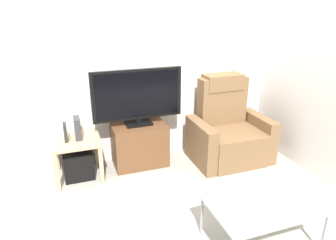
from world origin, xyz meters
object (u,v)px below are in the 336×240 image
book_upright (65,132)px  coffee_table (263,205)px  television (138,96)px  cell_phone (255,201)px  recliner_armchair (228,131)px  game_console (77,128)px  side_table (76,145)px  tv_stand (140,145)px  subwoofer_box (78,163)px

book_upright → coffee_table: (1.47, -1.62, -0.21)m
television → cell_phone: size_ratio=7.28×
recliner_armchair → book_upright: bearing=-177.8°
book_upright → cell_phone: bearing=-48.3°
game_console → coffee_table: (1.34, -1.65, -0.23)m
side_table → cell_phone: (1.32, -1.61, 0.00)m
tv_stand → game_console: 0.80m
television → tv_stand: bearing=-90.0°
side_table → recliner_armchair: bearing=-4.7°
tv_stand → side_table: bearing=-176.8°
side_table → book_upright: book_upright is taller
tv_stand → side_table: tv_stand is taller
game_console → coffee_table: 2.14m
television → side_table: bearing=-175.4°
game_console → recliner_armchair: bearing=-5.1°
tv_stand → subwoofer_box: bearing=-176.8°
coffee_table → recliner_armchair: bearing=70.6°
game_console → cell_phone: game_console is taller
game_console → television: bearing=4.0°
game_console → coffee_table: game_console is taller
recliner_armchair → side_table: (-1.90, 0.16, 0.03)m
television → game_console: bearing=-176.0°
television → coffee_table: (0.61, -1.70, -0.52)m
television → side_table: 0.91m
television → side_table: (-0.76, -0.06, -0.49)m
television → recliner_armchair: television is taller
tv_stand → side_table: (-0.76, -0.04, 0.14)m
subwoofer_box → game_console: 0.44m
television → subwoofer_box: size_ratio=3.26×
side_table → book_upright: size_ratio=2.63×
side_table → book_upright: (-0.10, -0.02, 0.18)m
television → book_upright: (-0.86, -0.08, -0.31)m
game_console → coffee_table: size_ratio=0.28×
side_table → tv_stand: bearing=3.2°
side_table → game_console: bearing=15.9°
recliner_armchair → coffee_table: bearing=-103.3°
recliner_armchair → game_console: size_ratio=4.35×
book_upright → cell_phone: (1.42, -1.59, -0.18)m
game_console → cell_phone: (1.28, -1.62, -0.20)m
side_table → television: bearing=4.6°
tv_stand → subwoofer_box: size_ratio=1.97×
tv_stand → television: (-0.00, 0.02, 0.63)m
tv_stand → coffee_table: (0.61, -1.68, 0.11)m
tv_stand → cell_phone: tv_stand is taller
television → recliner_armchair: bearing=-10.8°
book_upright → coffee_table: size_ratio=0.23×
tv_stand → television: bearing=90.0°
book_upright → tv_stand: bearing=4.1°
side_table → cell_phone: side_table is taller
television → cell_phone: 1.83m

